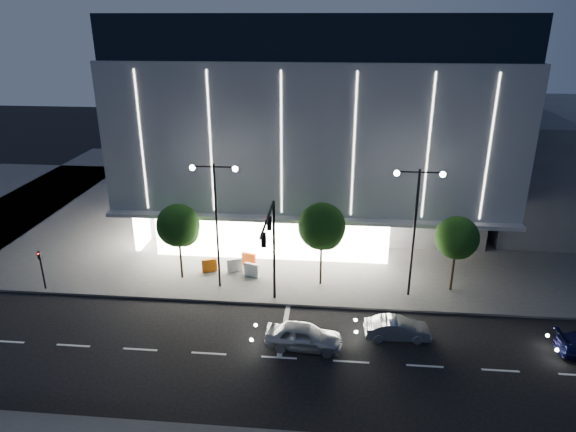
% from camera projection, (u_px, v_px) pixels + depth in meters
% --- Properties ---
extents(ground, '(160.00, 160.00, 0.00)m').
position_uv_depth(ground, '(248.00, 340.00, 30.21)').
color(ground, black).
rests_on(ground, ground).
extents(sidewalk_museum, '(70.00, 40.00, 0.15)m').
position_uv_depth(sidewalk_museum, '(336.00, 204.00, 52.02)').
color(sidewalk_museum, '#474747').
rests_on(sidewalk_museum, ground).
extents(museum, '(30.00, 25.80, 18.00)m').
position_uv_depth(museum, '(317.00, 116.00, 47.29)').
color(museum, '#4C4C51').
rests_on(museum, ground).
extents(annex_building, '(16.00, 20.00, 10.00)m').
position_uv_depth(annex_building, '(561.00, 162.00, 48.40)').
color(annex_building, '#4C4C51').
rests_on(annex_building, ground).
extents(traffic_mast, '(0.33, 5.89, 7.07)m').
position_uv_depth(traffic_mast, '(271.00, 240.00, 31.40)').
color(traffic_mast, black).
rests_on(traffic_mast, ground).
extents(street_lamp_west, '(3.16, 0.36, 9.00)m').
position_uv_depth(street_lamp_west, '(216.00, 208.00, 33.88)').
color(street_lamp_west, black).
rests_on(street_lamp_west, ground).
extents(street_lamp_east, '(3.16, 0.36, 9.00)m').
position_uv_depth(street_lamp_east, '(416.00, 215.00, 32.74)').
color(street_lamp_east, black).
rests_on(street_lamp_east, ground).
extents(ped_signal_far, '(0.22, 0.24, 3.00)m').
position_uv_depth(ped_signal_far, '(41.00, 266.00, 35.01)').
color(ped_signal_far, black).
rests_on(ped_signal_far, ground).
extents(tree_left, '(3.02, 3.02, 5.72)m').
position_uv_depth(tree_left, '(179.00, 228.00, 35.79)').
color(tree_left, black).
rests_on(tree_left, ground).
extents(tree_mid, '(3.25, 3.25, 6.15)m').
position_uv_depth(tree_mid, '(322.00, 229.00, 34.80)').
color(tree_mid, black).
rests_on(tree_mid, ground).
extents(tree_right, '(2.91, 2.91, 5.51)m').
position_uv_depth(tree_right, '(457.00, 240.00, 34.18)').
color(tree_right, black).
rests_on(tree_right, ground).
extents(car_lead, '(4.55, 2.12, 1.51)m').
position_uv_depth(car_lead, '(304.00, 336.00, 29.28)').
color(car_lead, '#B2B5BA').
rests_on(car_lead, ground).
extents(car_second, '(3.90, 1.55, 1.26)m').
position_uv_depth(car_second, '(397.00, 329.00, 30.18)').
color(car_second, '#B5B8BE').
rests_on(car_second, ground).
extents(barrier_a, '(1.11, 0.65, 1.00)m').
position_uv_depth(barrier_a, '(209.00, 265.00, 37.85)').
color(barrier_a, orange).
rests_on(barrier_a, sidewalk_museum).
extents(barrier_b, '(1.12, 0.60, 1.00)m').
position_uv_depth(barrier_b, '(252.00, 270.00, 37.16)').
color(barrier_b, silver).
rests_on(barrier_b, sidewalk_museum).
extents(barrier_c, '(1.12, 0.57, 1.00)m').
position_uv_depth(barrier_c, '(249.00, 259.00, 38.78)').
color(barrier_c, '#CB430B').
rests_on(barrier_c, sidewalk_museum).
extents(barrier_d, '(1.11, 0.65, 1.00)m').
position_uv_depth(barrier_d, '(234.00, 265.00, 37.89)').
color(barrier_d, silver).
rests_on(barrier_d, sidewalk_museum).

